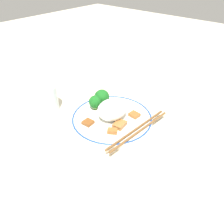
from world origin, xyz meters
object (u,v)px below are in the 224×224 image
at_px(broccoli_back_left, 102,97).
at_px(drinking_glass, 46,98).
at_px(plate, 112,119).
at_px(broccoli_back_center, 95,102).
at_px(chopsticks, 139,129).

relative_size(broccoli_back_left, drinking_glass, 0.63).
distance_m(plate, broccoli_back_center, 0.08).
bearing_deg(broccoli_back_center, chopsticks, 1.66).
xyz_separation_m(plate, broccoli_back_left, (-0.07, 0.03, 0.04)).
distance_m(plate, broccoli_back_left, 0.09).
height_order(plate, broccoli_back_center, broccoli_back_center).
bearing_deg(plate, broccoli_back_center, -178.19).
height_order(broccoli_back_left, chopsticks, broccoli_back_left).
bearing_deg(broccoli_back_left, chopsticks, -10.01).
xyz_separation_m(plate, broccoli_back_center, (-0.07, -0.00, 0.03)).
height_order(broccoli_back_center, chopsticks, broccoli_back_center).
relative_size(plate, broccoli_back_center, 5.24).
bearing_deg(broccoli_back_center, plate, 1.81).
distance_m(broccoli_back_left, chopsticks, 0.18).
relative_size(broccoli_back_center, drinking_glass, 0.55).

